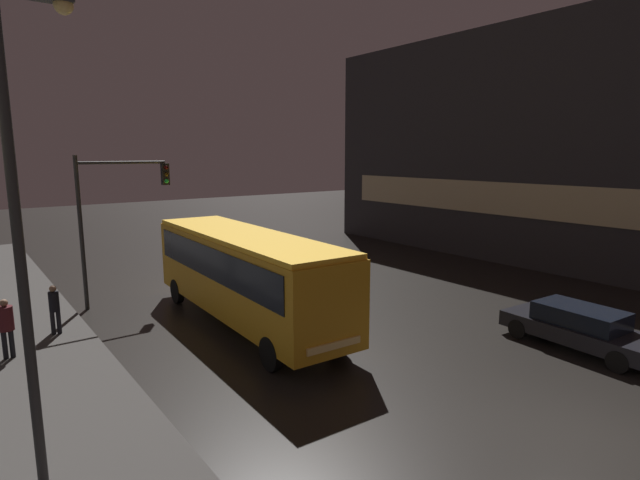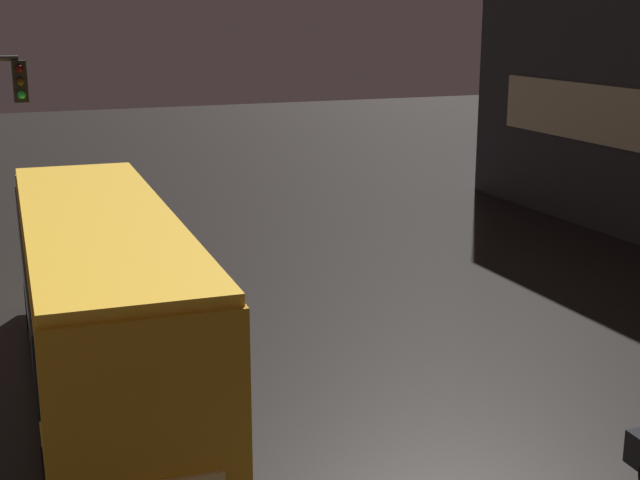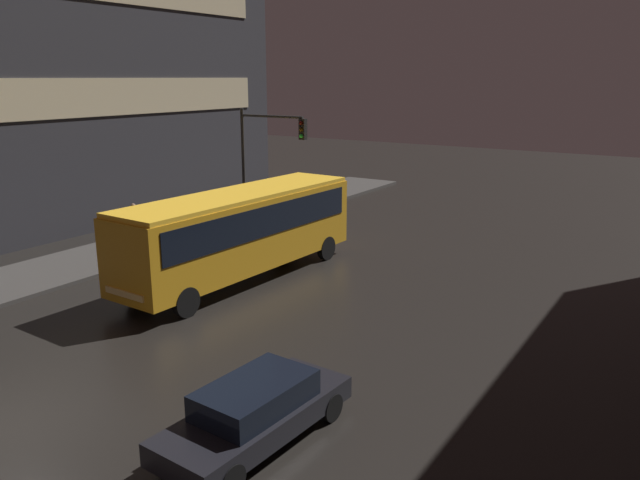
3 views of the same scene
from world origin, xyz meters
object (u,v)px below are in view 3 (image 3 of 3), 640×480
bus_near (241,226)px  pedestrian_far (134,219)px  car_taxi (256,411)px  traffic_light_main (264,152)px  pedestrian_mid (180,220)px

bus_near → pedestrian_far: bus_near is taller
bus_near → car_taxi: 11.16m
traffic_light_main → pedestrian_mid: bearing=-135.5°
bus_near → pedestrian_far: (-7.22, 1.16, -0.81)m
bus_near → traffic_light_main: (-2.93, 5.31, 2.07)m
car_taxi → traffic_light_main: 17.39m
bus_near → traffic_light_main: bearing=-58.9°
bus_near → pedestrian_mid: size_ratio=6.50×
car_taxi → pedestrian_far: 17.35m
bus_near → traffic_light_main: size_ratio=1.80×
pedestrian_mid → pedestrian_far: (-1.48, -1.38, 0.13)m
bus_near → pedestrian_far: bearing=-6.9°
pedestrian_mid → car_taxi: bearing=-130.9°
bus_near → car_taxi: (7.29, -8.34, -1.34)m
car_taxi → pedestrian_mid: size_ratio=2.81×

